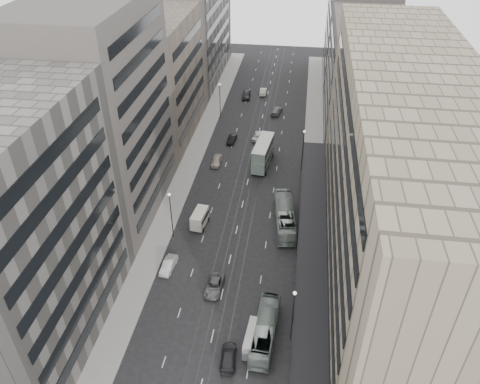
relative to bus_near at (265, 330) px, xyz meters
The scene contains 28 objects.
ground 8.53m from the bus_near, 140.83° to the left, with size 220.00×220.00×0.00m, color black.
sidewalk_right 43.18m from the bus_near, 82.70° to the left, with size 4.00×125.00×0.15m, color gray.
sidewalk_left 46.66m from the bus_near, 113.39° to the left, with size 4.00×125.00×0.15m, color gray.
department_store 24.12m from the bus_near, 41.70° to the left, with size 19.20×60.00×30.00m.
building_right_mid 60.16m from the bus_near, 75.35° to the left, with size 15.00×28.00×24.00m, color #4E4944.
building_right_far 89.47m from the bus_near, 80.26° to the left, with size 15.00×32.00×28.00m, color slate.
building_left_a 31.23m from the bus_near, behind, with size 15.00×28.00×30.00m, color slate.
building_left_b 40.21m from the bus_near, 139.05° to the left, with size 15.00×26.00×34.00m, color #4E4944.
building_left_c 59.49m from the bus_near, 118.64° to the left, with size 15.00×28.00×25.00m, color #6C5F54.
building_left_d 89.72m from the bus_near, 108.38° to the left, with size 15.00×38.00×28.00m, color slate.
lamp_right_near 4.92m from the bus_near, ahead, with size 0.44×0.44×8.32m.
lamp_right_far 40.61m from the bus_near, 85.48° to the left, with size 0.44×0.44×8.32m.
lamp_left_near 24.01m from the bus_near, 133.13° to the left, with size 0.44×0.44×8.32m.
lamp_left_far 62.56m from the bus_near, 105.05° to the left, with size 0.44×0.44×8.32m.
bus_near is the anchor object (origin of this frame).
bus_far 22.70m from the bus_near, 87.51° to the left, with size 2.85×12.19×3.40m, color gray.
double_decker 40.91m from the bus_near, 96.14° to the left, with size 3.71×9.48×5.05m.
vw_microbus 1.92m from the bus_near, 126.42° to the right, with size 2.58×5.09×2.67m.
panel_van 24.12m from the bus_near, 121.49° to the left, with size 2.53×4.50×2.71m.
sedan_1 18.13m from the bus_near, 146.01° to the left, with size 1.49×4.28×1.41m, color #BBBBB7.
sedan_2 10.50m from the bus_near, 137.40° to the left, with size 2.23×4.83×1.34m, color #5C5C5E.
sedan_3 5.61m from the bus_near, 135.51° to the right, with size 1.86×4.57×1.32m, color black.
sedan_4 41.97m from the bus_near, 108.60° to the left, with size 1.77×4.40×1.50m, color #BBAE9B.
sedan_5 50.43m from the bus_near, 103.49° to the left, with size 1.44×4.12×1.36m, color black.
sedan_6 51.64m from the bus_near, 96.92° to the left, with size 2.26×4.89×1.36m, color silver.
sedan_7 64.33m from the bus_near, 93.06° to the left, with size 2.06×5.07×1.47m, color slate.
sedan_8 73.32m from the bus_near, 99.13° to the left, with size 2.01×5.00×1.70m, color #29292C.
sedan_9 75.55m from the bus_near, 95.87° to the left, with size 1.57×4.49×1.48m, color #BEB69E.
Camera 1 is at (8.65, -42.66, 48.27)m, focal length 35.00 mm.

